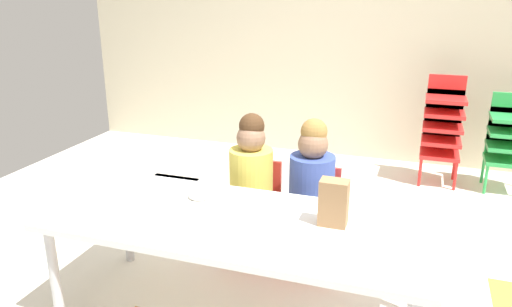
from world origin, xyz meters
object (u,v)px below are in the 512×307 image
object	(u,v)px
paper_bag_brown	(334,203)
donut_powdered_on_plate	(200,195)
kid_chair_green_stack	(508,137)
paper_plate_center_table	(261,212)
seated_child_middle_seat	(312,181)
craft_table	(237,227)
kid_chair_red_stack	(443,124)
seated_child_near_camera	(252,174)
paper_plate_near_edge	(200,198)

from	to	relation	value
paper_bag_brown	donut_powdered_on_plate	world-z (taller)	paper_bag_brown
kid_chair_green_stack	paper_plate_center_table	xyz separation A→B (m)	(-1.39, -2.24, 0.11)
kid_chair_green_stack	paper_bag_brown	xyz separation A→B (m)	(-1.04, -2.26, 0.22)
seated_child_middle_seat	paper_bag_brown	bearing A→B (deg)	-67.61
seated_child_middle_seat	donut_powdered_on_plate	size ratio (longest dim) A/B	7.59
craft_table	kid_chair_red_stack	world-z (taller)	kid_chair_red_stack
seated_child_near_camera	kid_chair_green_stack	xyz separation A→B (m)	(1.62, 1.74, -0.10)
seated_child_middle_seat	kid_chair_green_stack	distance (m)	2.14
craft_table	kid_chair_green_stack	xyz separation A→B (m)	(1.48, 2.34, -0.06)
paper_plate_near_edge	craft_table	bearing A→B (deg)	-30.20
kid_chair_red_stack	paper_bag_brown	size ratio (longest dim) A/B	4.18
seated_child_near_camera	paper_bag_brown	distance (m)	0.79
craft_table	kid_chair_green_stack	world-z (taller)	kid_chair_green_stack
seated_child_near_camera	donut_powdered_on_plate	size ratio (longest dim) A/B	7.59
kid_chair_green_stack	donut_powdered_on_plate	size ratio (longest dim) A/B	6.62
kid_chair_green_stack	seated_child_near_camera	bearing A→B (deg)	-133.01
paper_plate_near_edge	seated_child_near_camera	bearing A→B (deg)	74.40
paper_plate_near_edge	paper_plate_center_table	size ratio (longest dim) A/B	1.00
seated_child_near_camera	seated_child_middle_seat	xyz separation A→B (m)	(0.37, 0.00, 0.00)
kid_chair_red_stack	paper_bag_brown	world-z (taller)	kid_chair_red_stack
seated_child_middle_seat	donut_powdered_on_plate	bearing A→B (deg)	-137.48
seated_child_middle_seat	kid_chair_green_stack	bearing A→B (deg)	54.21
kid_chair_green_stack	paper_plate_center_table	bearing A→B (deg)	-121.86
kid_chair_red_stack	paper_plate_center_table	bearing A→B (deg)	-111.43
seated_child_middle_seat	paper_plate_center_table	size ratio (longest dim) A/B	5.10
kid_chair_red_stack	kid_chair_green_stack	world-z (taller)	kid_chair_red_stack
craft_table	seated_child_middle_seat	world-z (taller)	seated_child_middle_seat
craft_table	kid_chair_green_stack	distance (m)	2.77
paper_plate_near_edge	paper_plate_center_table	world-z (taller)	same
craft_table	kid_chair_red_stack	size ratio (longest dim) A/B	2.00
seated_child_middle_seat	paper_bag_brown	world-z (taller)	seated_child_middle_seat
seated_child_near_camera	donut_powdered_on_plate	world-z (taller)	seated_child_near_camera
kid_chair_red_stack	paper_plate_near_edge	world-z (taller)	kid_chair_red_stack
seated_child_near_camera	seated_child_middle_seat	distance (m)	0.37
paper_plate_near_edge	kid_chair_red_stack	bearing A→B (deg)	60.62
craft_table	seated_child_near_camera	distance (m)	0.62
kid_chair_green_stack	paper_plate_center_table	distance (m)	2.64
paper_plate_center_table	seated_child_middle_seat	bearing A→B (deg)	74.44
kid_chair_red_stack	kid_chair_green_stack	xyz separation A→B (m)	(0.51, -0.00, -0.06)
seated_child_near_camera	paper_plate_center_table	size ratio (longest dim) A/B	5.10
craft_table	paper_plate_center_table	bearing A→B (deg)	49.02
kid_chair_green_stack	donut_powdered_on_plate	bearing A→B (deg)	-128.57
seated_child_near_camera	kid_chair_red_stack	world-z (taller)	seated_child_near_camera
kid_chair_red_stack	donut_powdered_on_plate	bearing A→B (deg)	-119.38
craft_table	seated_child_near_camera	bearing A→B (deg)	102.80
kid_chair_red_stack	craft_table	bearing A→B (deg)	-112.46
craft_table	donut_powdered_on_plate	bearing A→B (deg)	149.80
kid_chair_green_stack	paper_plate_near_edge	xyz separation A→B (m)	(-1.75, -2.19, 0.11)
seated_child_middle_seat	paper_bag_brown	distance (m)	0.57
donut_powdered_on_plate	kid_chair_green_stack	bearing A→B (deg)	51.43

